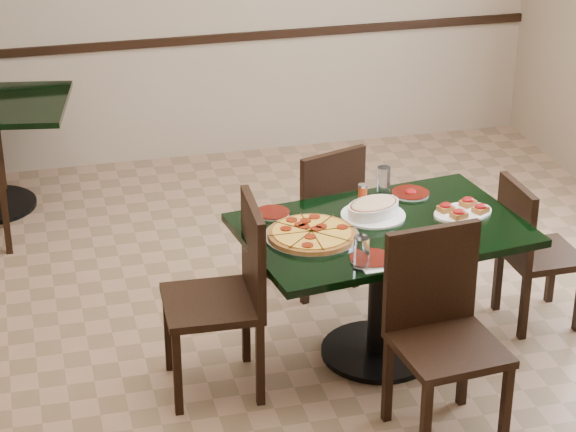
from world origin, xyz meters
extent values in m
plane|color=#926F54|center=(0.00, 0.00, 0.00)|extent=(5.50, 5.50, 0.00)
plane|color=gray|center=(0.00, -2.75, 1.40)|extent=(5.00, 0.00, 5.00)
cube|color=black|center=(0.00, 2.73, 0.90)|extent=(5.00, 0.03, 0.06)
cube|color=black|center=(0.37, -0.26, 0.73)|extent=(1.51, 1.09, 0.04)
cylinder|color=black|center=(0.37, -0.26, 0.35)|extent=(0.12, 0.12, 0.71)
cylinder|color=black|center=(0.37, -0.26, 0.01)|extent=(0.60, 0.60, 0.03)
cube|color=black|center=(0.25, 0.59, 0.43)|extent=(0.53, 0.53, 0.04)
cube|color=black|center=(0.31, 0.42, 0.67)|extent=(0.41, 0.17, 0.45)
cube|color=black|center=(0.36, 0.82, 0.20)|extent=(0.05, 0.05, 0.41)
cube|color=black|center=(0.48, 0.48, 0.20)|extent=(0.05, 0.05, 0.41)
cube|color=black|center=(0.02, 0.70, 0.20)|extent=(0.05, 0.05, 0.41)
cube|color=black|center=(0.14, 0.37, 0.20)|extent=(0.05, 0.05, 0.41)
cube|color=black|center=(0.44, -1.01, 0.48)|extent=(0.51, 0.51, 0.04)
cube|color=black|center=(0.42, -0.80, 0.75)|extent=(0.47, 0.09, 0.50)
cube|color=black|center=(0.26, -1.24, 0.23)|extent=(0.04, 0.04, 0.46)
cube|color=black|center=(0.22, -0.83, 0.23)|extent=(0.04, 0.04, 0.46)
cube|color=black|center=(0.66, -1.20, 0.23)|extent=(0.04, 0.04, 0.46)
cube|color=black|center=(0.63, -0.79, 0.23)|extent=(0.04, 0.04, 0.46)
cube|color=black|center=(1.34, -0.13, 0.40)|extent=(0.40, 0.40, 0.04)
cube|color=black|center=(1.17, -0.13, 0.63)|extent=(0.05, 0.39, 0.42)
cube|color=black|center=(1.18, -0.30, 0.19)|extent=(0.04, 0.04, 0.38)
cube|color=black|center=(1.50, 0.04, 0.19)|extent=(0.04, 0.04, 0.38)
cube|color=black|center=(1.17, 0.03, 0.19)|extent=(0.04, 0.04, 0.38)
cube|color=black|center=(-0.53, -0.34, 0.48)|extent=(0.48, 0.48, 0.04)
cube|color=black|center=(-0.31, -0.35, 0.74)|extent=(0.06, 0.46, 0.50)
cube|color=black|center=(-0.72, -0.13, 0.23)|extent=(0.04, 0.04, 0.46)
cube|color=black|center=(-0.32, -0.15, 0.23)|extent=(0.04, 0.04, 0.46)
cube|color=black|center=(-0.74, -0.54, 0.23)|extent=(0.04, 0.04, 0.46)
cube|color=black|center=(-0.33, -0.55, 0.23)|extent=(0.04, 0.04, 0.46)
cube|color=black|center=(-1.49, 1.43, 0.22)|extent=(0.04, 0.04, 0.45)
cube|color=black|center=(-1.50, 1.82, 0.22)|extent=(0.04, 0.04, 0.45)
cylinder|color=silver|center=(-0.01, -0.29, 0.76)|extent=(0.47, 0.47, 0.01)
cylinder|color=brown|center=(-0.01, -0.29, 0.77)|extent=(0.44, 0.44, 0.02)
cylinder|color=gold|center=(-0.01, -0.29, 0.78)|extent=(0.39, 0.39, 0.01)
cylinder|color=white|center=(0.36, -0.13, 0.76)|extent=(0.33, 0.33, 0.01)
ellipsoid|color=beige|center=(0.36, -0.13, 0.82)|extent=(0.31, 0.26, 0.04)
ellipsoid|color=#AF7430|center=(0.56, -0.51, 0.81)|extent=(0.20, 0.11, 0.08)
cylinder|color=white|center=(0.20, -0.60, 0.76)|extent=(0.20, 0.20, 0.01)
cylinder|color=#3C0804|center=(0.20, -0.60, 0.76)|extent=(0.20, 0.20, 0.00)
cylinder|color=white|center=(0.64, 0.08, 0.76)|extent=(0.20, 0.20, 0.01)
cylinder|color=#3C0804|center=(0.64, 0.08, 0.76)|extent=(0.20, 0.20, 0.00)
ellipsoid|color=#A5080F|center=(0.64, 0.08, 0.77)|extent=(0.06, 0.06, 0.03)
cylinder|color=white|center=(-0.13, 0.02, 0.76)|extent=(0.17, 0.17, 0.01)
cylinder|color=#3C0804|center=(-0.13, 0.02, 0.76)|extent=(0.18, 0.18, 0.00)
cube|color=white|center=(0.21, -0.64, 0.75)|extent=(0.17, 0.17, 0.00)
cube|color=silver|center=(0.23, -0.64, 0.76)|extent=(0.02, 0.15, 0.00)
cylinder|color=silver|center=(0.50, 0.12, 0.83)|extent=(0.07, 0.07, 0.15)
cylinder|color=silver|center=(0.13, -0.67, 0.83)|extent=(0.08, 0.08, 0.16)
cylinder|color=#AE2D12|center=(0.37, 0.08, 0.79)|extent=(0.05, 0.05, 0.08)
cylinder|color=silver|center=(0.37, 0.08, 0.83)|extent=(0.05, 0.05, 0.01)
camera|label=1|loc=(-1.34, -5.06, 3.19)|focal=70.00mm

